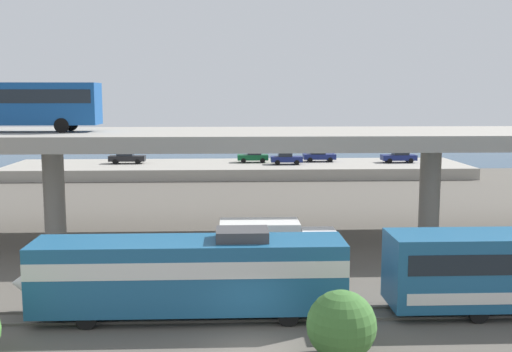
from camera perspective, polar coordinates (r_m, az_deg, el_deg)
ground_plane at (r=25.70m, az=-0.01°, el=-16.10°), size 260.00×260.00×0.00m
rail_strip_near at (r=28.69m, az=-0.29°, el=-13.37°), size 110.00×0.12×0.12m
rail_strip_far at (r=30.08m, az=-0.40°, el=-12.35°), size 110.00×0.12×0.12m
train_locomotive at (r=28.81m, az=-7.68°, el=-8.87°), size 15.36×3.04×4.18m
highway_overpass at (r=43.64m, az=-1.11°, el=3.29°), size 96.00×11.63×7.74m
transit_bus_on_overpass at (r=45.87m, az=-21.89°, el=6.42°), size 12.00×2.68×3.40m
service_truck_west at (r=35.82m, az=1.74°, el=-6.43°), size 6.80×2.46×3.04m
pier_parking_lot at (r=79.10m, az=-1.68°, el=0.66°), size 58.53×12.94×1.39m
parked_car_0 at (r=80.91m, az=-11.99°, el=1.70°), size 4.65×1.82×1.50m
parked_car_1 at (r=82.45m, az=13.22°, el=1.77°), size 4.51×1.94×1.50m
parked_car_2 at (r=80.48m, az=-0.28°, el=1.83°), size 4.04×1.92×1.50m
parked_car_3 at (r=81.88m, az=5.91°, el=1.89°), size 4.30×1.97×1.50m
parked_car_4 at (r=78.34m, az=2.84°, el=1.66°), size 4.00×1.94×1.50m
harbor_water at (r=102.03m, az=-1.84°, el=1.85°), size 140.00×36.00×0.01m
shrub_right at (r=24.78m, az=7.99°, el=-13.65°), size 2.76×2.76×2.76m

